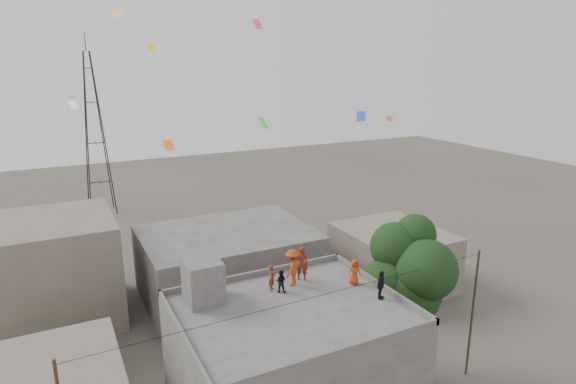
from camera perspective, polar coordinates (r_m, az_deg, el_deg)
name	(u,v)px	position (r m, az deg, el deg)	size (l,w,h in m)	color
main_building	(290,369)	(23.79, 0.28, -20.24)	(10.00, 8.00, 6.10)	#4F4D4A
parapet	(290,307)	(22.09, 0.29, -13.45)	(10.00, 8.00, 0.30)	#4F4D4A
stair_head_box	(203,281)	(22.83, -10.05, -10.33)	(1.60, 1.80, 2.00)	#4F4D4A
neighbor_north	(228,263)	(36.06, -7.13, -8.40)	(12.00, 9.00, 5.00)	#4F4D4A
neighbor_northwest	(45,272)	(35.85, -26.89, -8.42)	(9.00, 8.00, 7.00)	#665E50
neighbor_east	(392,257)	(38.46, 12.24, -7.58)	(7.00, 8.00, 4.40)	#665E50
tree	(410,273)	(26.40, 14.25, -9.32)	(4.90, 4.60, 9.10)	black
utility_line	(313,366)	(22.64, 3.01, -19.91)	(20.12, 0.62, 7.40)	black
transmission_tower	(95,134)	(57.99, -21.92, 6.36)	(2.97, 2.97, 20.01)	black
person_red_adult	(302,263)	(24.60, 1.62, -8.42)	(0.65, 0.43, 1.79)	maroon
person_orange_child	(355,272)	(24.42, 7.89, -9.38)	(0.63, 0.41, 1.30)	#B93615
person_dark_child	(281,281)	(23.46, -0.87, -10.53)	(0.55, 0.43, 1.13)	black
person_dark_adult	(381,285)	(23.19, 10.94, -10.76)	(0.82, 0.34, 1.40)	black
person_orange_adult	(292,267)	(24.01, 0.51, -8.93)	(1.20, 0.69, 1.86)	#AC3E13
person_red_child	(272,278)	(23.60, -1.92, -10.12)	(0.48, 0.31, 1.32)	maroon
kites	(217,65)	(26.31, -8.42, 14.65)	(21.29, 18.88, 10.14)	#ED5318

